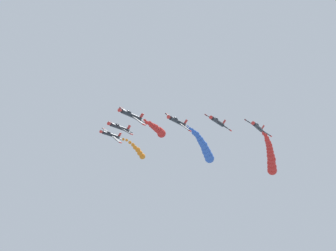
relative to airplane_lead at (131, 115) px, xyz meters
name	(u,v)px	position (x,y,z in m)	size (l,w,h in m)	color
airplane_lead	(131,115)	(0.00, 0.00, 0.00)	(7.85, 10.35, 6.04)	#23282D
smoke_trail_lead	(158,130)	(1.56, -17.60, -0.31)	(4.32, 16.49, 2.84)	red
airplane_left_inner	(177,121)	(-8.83, -10.07, -0.47)	(7.74, 10.35, 6.19)	#23282D
smoke_trail_left_inner	(205,149)	(-7.93, -33.45, -4.76)	(3.83, 23.76, 8.65)	blue
airplane_right_inner	(120,127)	(10.12, -8.98, -0.33)	(8.50, 10.35, 5.02)	#23282D
airplane_left_outer	(218,122)	(-17.79, -18.38, 0.32)	(7.86, 10.35, 6.03)	#23282D
airplane_right_outer	(111,135)	(19.92, -17.85, 0.11)	(7.81, 10.35, 6.10)	#23282D
smoke_trail_right_outer	(138,151)	(21.03, -37.12, -2.61)	(3.27, 17.42, 5.66)	orange
airplane_trailing	(258,127)	(-27.63, -25.84, -0.80)	(7.68, 10.35, 6.27)	#23282D
smoke_trail_trailing	(271,160)	(-25.79, -52.71, -6.96)	(5.22, 28.06, 11.56)	red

